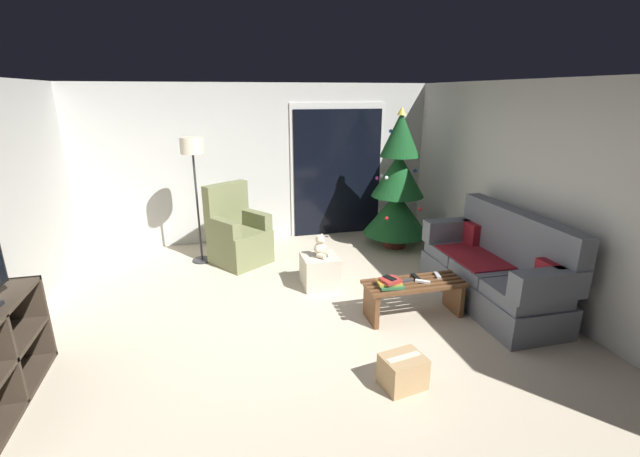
{
  "coord_description": "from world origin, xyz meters",
  "views": [
    {
      "loc": [
        -0.76,
        -3.85,
        2.35
      ],
      "look_at": [
        0.4,
        0.7,
        0.85
      ],
      "focal_mm": 23.94,
      "sensor_mm": 36.0,
      "label": 1
    }
  ],
  "objects_px": {
    "coffee_table": "(414,293)",
    "ottoman": "(320,271)",
    "armchair": "(237,235)",
    "remote_white": "(423,281)",
    "remote_silver": "(438,275)",
    "floor_lamp": "(193,158)",
    "remote_graphite": "(406,281)",
    "teddy_bear_cream": "(321,247)",
    "couch": "(495,270)",
    "christmas_tree": "(398,188)",
    "cell_phone": "(390,278)",
    "remote_black": "(416,277)",
    "book_stack": "(390,283)",
    "cardboard_box_taped_mid_floor": "(403,371)"
  },
  "relations": [
    {
      "from": "cell_phone",
      "to": "remote_black",
      "type": "bearing_deg",
      "value": -4.86
    },
    {
      "from": "coffee_table",
      "to": "ottoman",
      "type": "relative_size",
      "value": 2.5
    },
    {
      "from": "christmas_tree",
      "to": "floor_lamp",
      "type": "distance_m",
      "value": 3.04
    },
    {
      "from": "coffee_table",
      "to": "remote_silver",
      "type": "relative_size",
      "value": 7.05
    },
    {
      "from": "couch",
      "to": "ottoman",
      "type": "relative_size",
      "value": 4.43
    },
    {
      "from": "remote_silver",
      "to": "cardboard_box_taped_mid_floor",
      "type": "xyz_separation_m",
      "value": [
        -0.92,
        -1.14,
        -0.28
      ]
    },
    {
      "from": "armchair",
      "to": "teddy_bear_cream",
      "type": "relative_size",
      "value": 3.96
    },
    {
      "from": "remote_white",
      "to": "teddy_bear_cream",
      "type": "xyz_separation_m",
      "value": [
        -0.87,
        1.03,
        0.1
      ]
    },
    {
      "from": "remote_white",
      "to": "armchair",
      "type": "xyz_separation_m",
      "value": [
        -1.82,
        2.11,
        -0.02
      ]
    },
    {
      "from": "remote_silver",
      "to": "cell_phone",
      "type": "xyz_separation_m",
      "value": [
        -0.62,
        -0.1,
        0.08
      ]
    },
    {
      "from": "remote_graphite",
      "to": "remote_silver",
      "type": "bearing_deg",
      "value": -89.79
    },
    {
      "from": "remote_graphite",
      "to": "remote_white",
      "type": "xyz_separation_m",
      "value": [
        0.16,
        -0.06,
        0.0
      ]
    },
    {
      "from": "cardboard_box_taped_mid_floor",
      "to": "ottoman",
      "type": "bearing_deg",
      "value": 95.25
    },
    {
      "from": "remote_silver",
      "to": "remote_graphite",
      "type": "bearing_deg",
      "value": -158.87
    },
    {
      "from": "coffee_table",
      "to": "cardboard_box_taped_mid_floor",
      "type": "xyz_separation_m",
      "value": [
        -0.61,
        -1.06,
        -0.13
      ]
    },
    {
      "from": "remote_graphite",
      "to": "christmas_tree",
      "type": "xyz_separation_m",
      "value": [
        0.81,
        2.1,
        0.53
      ]
    },
    {
      "from": "remote_silver",
      "to": "armchair",
      "type": "xyz_separation_m",
      "value": [
        -2.06,
        2.0,
        -0.02
      ]
    },
    {
      "from": "coffee_table",
      "to": "remote_silver",
      "type": "bearing_deg",
      "value": 13.77
    },
    {
      "from": "armchair",
      "to": "floor_lamp",
      "type": "height_order",
      "value": "floor_lamp"
    },
    {
      "from": "couch",
      "to": "remote_silver",
      "type": "height_order",
      "value": "couch"
    },
    {
      "from": "remote_white",
      "to": "remote_silver",
      "type": "bearing_deg",
      "value": 149.59
    },
    {
      "from": "remote_graphite",
      "to": "floor_lamp",
      "type": "bearing_deg",
      "value": 38.24
    },
    {
      "from": "coffee_table",
      "to": "remote_white",
      "type": "relative_size",
      "value": 7.05
    },
    {
      "from": "cell_phone",
      "to": "book_stack",
      "type": "bearing_deg",
      "value": -109.75
    },
    {
      "from": "coffee_table",
      "to": "remote_black",
      "type": "relative_size",
      "value": 7.05
    },
    {
      "from": "remote_white",
      "to": "cardboard_box_taped_mid_floor",
      "type": "distance_m",
      "value": 1.27
    },
    {
      "from": "couch",
      "to": "coffee_table",
      "type": "distance_m",
      "value": 1.06
    },
    {
      "from": "couch",
      "to": "christmas_tree",
      "type": "distance_m",
      "value": 2.14
    },
    {
      "from": "remote_black",
      "to": "ottoman",
      "type": "xyz_separation_m",
      "value": [
        -0.86,
        0.91,
        -0.22
      ]
    },
    {
      "from": "couch",
      "to": "book_stack",
      "type": "xyz_separation_m",
      "value": [
        -1.36,
        -0.12,
        0.05
      ]
    },
    {
      "from": "couch",
      "to": "remote_black",
      "type": "height_order",
      "value": "couch"
    },
    {
      "from": "floor_lamp",
      "to": "cardboard_box_taped_mid_floor",
      "type": "relative_size",
      "value": 4.6
    },
    {
      "from": "remote_black",
      "to": "armchair",
      "type": "bearing_deg",
      "value": 132.15
    },
    {
      "from": "armchair",
      "to": "remote_black",
      "type": "bearing_deg",
      "value": -47.74
    },
    {
      "from": "christmas_tree",
      "to": "remote_graphite",
      "type": "bearing_deg",
      "value": -111.08
    },
    {
      "from": "remote_black",
      "to": "teddy_bear_cream",
      "type": "distance_m",
      "value": 1.24
    },
    {
      "from": "remote_graphite",
      "to": "cardboard_box_taped_mid_floor",
      "type": "xyz_separation_m",
      "value": [
        -0.52,
        -1.09,
        -0.28
      ]
    },
    {
      "from": "teddy_bear_cream",
      "to": "armchair",
      "type": "bearing_deg",
      "value": 131.29
    },
    {
      "from": "remote_graphite",
      "to": "cardboard_box_taped_mid_floor",
      "type": "distance_m",
      "value": 1.24
    },
    {
      "from": "christmas_tree",
      "to": "armchair",
      "type": "bearing_deg",
      "value": -178.84
    },
    {
      "from": "cell_phone",
      "to": "floor_lamp",
      "type": "xyz_separation_m",
      "value": [
        -1.96,
        2.26,
        1.01
      ]
    },
    {
      "from": "remote_silver",
      "to": "floor_lamp",
      "type": "distance_m",
      "value": 3.53
    },
    {
      "from": "coffee_table",
      "to": "teddy_bear_cream",
      "type": "relative_size",
      "value": 3.86
    },
    {
      "from": "coffee_table",
      "to": "christmas_tree",
      "type": "distance_m",
      "value": 2.35
    },
    {
      "from": "remote_white",
      "to": "book_stack",
      "type": "height_order",
      "value": "book_stack"
    },
    {
      "from": "armchair",
      "to": "coffee_table",
      "type": "bearing_deg",
      "value": -49.98
    },
    {
      "from": "coffee_table",
      "to": "floor_lamp",
      "type": "bearing_deg",
      "value": 135.35
    },
    {
      "from": "remote_white",
      "to": "ottoman",
      "type": "distance_m",
      "value": 1.37
    },
    {
      "from": "floor_lamp",
      "to": "ottoman",
      "type": "relative_size",
      "value": 4.05
    },
    {
      "from": "remote_graphite",
      "to": "teddy_bear_cream",
      "type": "height_order",
      "value": "teddy_bear_cream"
    }
  ]
}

